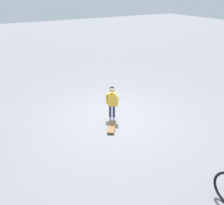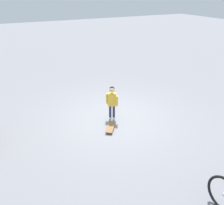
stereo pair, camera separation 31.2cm
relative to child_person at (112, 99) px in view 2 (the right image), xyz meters
The scene contains 3 objects.
ground_plane 0.67m from the child_person, behind, with size 50.00×50.00×0.00m, color gray.
child_person is the anchor object (origin of this frame).
skateboard 0.84m from the child_person, 59.31° to the left, with size 0.53×0.63×0.07m.
Camera 2 is at (2.98, 5.62, 3.63)m, focal length 37.67 mm.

